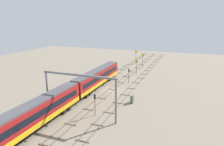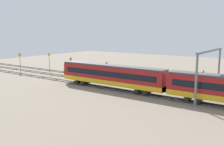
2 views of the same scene
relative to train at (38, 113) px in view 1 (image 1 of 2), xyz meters
The scene contains 12 objects.
ground_plane 23.85m from the train, 11.03° to the right, with size 146.14×146.14×0.00m, color gray.
track_near_foreground 25.11m from the train, 21.30° to the right, with size 130.14×2.40×0.16m.
track_second_near 23.85m from the train, 11.03° to the right, with size 130.14×2.40×0.16m.
track_with_train 23.41m from the train, ahead, with size 130.14×2.40×0.16m.
train is the anchor object (origin of this frame).
overhead_gantry 8.47m from the train, 37.39° to the right, with size 0.40×15.15×8.51m.
speed_sign_near_foreground 58.01m from the train, ahead, with size 0.14×1.08×5.68m.
speed_sign_mid_trackside 42.49m from the train, ahead, with size 0.14×1.03×4.97m.
speed_sign_far_trackside 51.05m from the train, ahead, with size 0.14×0.90×5.67m.
signal_light_trackside_approach 31.34m from the train, 12.98° to the right, with size 0.31×0.32×4.33m.
signal_light_trackside_departure 10.49m from the train, 42.19° to the right, with size 0.31×0.32×4.35m.
relay_cabinet 20.55m from the train, 36.00° to the right, with size 1.20×0.63×1.78m.
Camera 1 is at (-49.35, -19.06, 18.19)m, focal length 33.55 mm.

